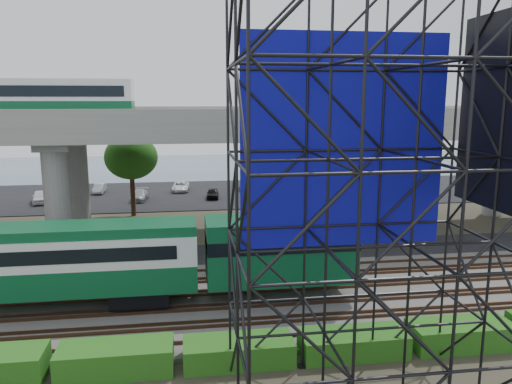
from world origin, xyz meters
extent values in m
plane|color=#474233|center=(0.00, 0.00, 0.00)|extent=(140.00, 140.00, 0.00)
cube|color=slate|center=(0.00, 2.00, 0.10)|extent=(90.00, 12.00, 0.20)
cube|color=black|center=(0.00, 10.50, 0.04)|extent=(90.00, 5.00, 0.08)
cube|color=black|center=(0.00, 34.00, 0.04)|extent=(90.00, 18.00, 0.08)
cube|color=#41546B|center=(0.00, 56.00, 0.01)|extent=(140.00, 40.00, 0.03)
cube|color=#472D1E|center=(0.00, -2.72, 0.28)|extent=(90.00, 0.08, 0.16)
cube|color=#472D1E|center=(0.00, -1.28, 0.28)|extent=(90.00, 0.08, 0.16)
cube|color=#472D1E|center=(0.00, -0.72, 0.28)|extent=(90.00, 0.08, 0.16)
cube|color=#472D1E|center=(0.00, 0.72, 0.28)|extent=(90.00, 0.08, 0.16)
cube|color=#472D1E|center=(0.00, 1.28, 0.28)|extent=(90.00, 0.08, 0.16)
cube|color=#472D1E|center=(0.00, 2.72, 0.28)|extent=(90.00, 0.08, 0.16)
cube|color=#472D1E|center=(0.00, 3.28, 0.28)|extent=(90.00, 0.08, 0.16)
cube|color=#472D1E|center=(0.00, 4.72, 0.28)|extent=(90.00, 0.08, 0.16)
cube|color=#472D1E|center=(0.00, 5.28, 0.28)|extent=(90.00, 0.08, 0.16)
cube|color=#472D1E|center=(0.00, 6.72, 0.28)|extent=(90.00, 0.08, 0.16)
cube|color=black|center=(-3.53, 2.00, 0.81)|extent=(3.00, 2.20, 0.90)
cube|color=#0A4A27|center=(-10.03, 2.00, 1.96)|extent=(19.00, 3.00, 1.40)
cube|color=silver|center=(-10.03, 2.00, 3.41)|extent=(19.00, 3.00, 1.50)
cube|color=#0A4A27|center=(-10.03, 2.00, 4.41)|extent=(19.00, 2.60, 0.50)
cube|color=black|center=(-9.03, 2.00, 3.46)|extent=(15.00, 3.06, 0.70)
cube|color=#0A4A27|center=(3.97, 2.00, 2.96)|extent=(8.00, 3.00, 3.40)
cube|color=#9E9B93|center=(0.00, 16.00, 8.60)|extent=(80.00, 12.00, 1.20)
cube|color=#9E9B93|center=(0.00, 10.25, 9.75)|extent=(80.00, 0.50, 1.10)
cube|color=#9E9B93|center=(0.00, 21.75, 9.75)|extent=(80.00, 0.50, 1.10)
cylinder|color=#9E9B93|center=(-10.00, 12.50, 4.00)|extent=(1.80, 1.80, 8.00)
cylinder|color=#9E9B93|center=(-10.00, 19.50, 4.00)|extent=(1.80, 1.80, 8.00)
cube|color=#9E9B93|center=(-10.00, 16.00, 7.70)|extent=(2.40, 9.00, 0.60)
cylinder|color=#9E9B93|center=(10.00, 12.50, 4.00)|extent=(1.80, 1.80, 8.00)
cylinder|color=#9E9B93|center=(10.00, 19.50, 4.00)|extent=(1.80, 1.80, 8.00)
cube|color=#9E9B93|center=(10.00, 16.00, 7.70)|extent=(2.40, 9.00, 0.60)
cylinder|color=#9E9B93|center=(28.00, 19.50, 4.00)|extent=(1.80, 1.80, 8.00)
cube|color=black|center=(-10.82, 16.00, 9.55)|extent=(12.00, 2.50, 0.70)
cube|color=#0A4A27|center=(-10.82, 16.00, 10.35)|extent=(12.00, 2.50, 0.90)
cube|color=silver|center=(-10.82, 16.00, 11.45)|extent=(12.00, 2.50, 1.30)
cube|color=black|center=(-10.82, 16.00, 11.50)|extent=(11.00, 2.56, 0.80)
cube|color=silver|center=(-10.82, 16.00, 12.25)|extent=(12.00, 2.40, 0.30)
cube|color=#0E0E9D|center=(5.09, -4.95, 9.30)|extent=(8.10, 0.08, 8.25)
cube|color=black|center=(9.64, -8.00, 10.50)|extent=(0.06, 5.40, 6.75)
cube|color=#1B5112|center=(-4.00, -4.30, 0.58)|extent=(4.60, 1.80, 1.15)
cube|color=#1B5112|center=(1.00, -4.30, 0.52)|extent=(4.60, 1.80, 1.03)
cube|color=#1B5112|center=(6.00, -4.30, 0.51)|extent=(4.60, 1.80, 1.01)
cube|color=#1B5112|center=(11.00, -4.30, 0.56)|extent=(4.60, 1.80, 1.12)
cylinder|color=#382314|center=(14.00, 12.50, 2.40)|extent=(0.44, 0.44, 4.80)
ellipsoid|color=#1B5112|center=(14.00, 12.50, 5.60)|extent=(4.94, 4.94, 4.18)
cylinder|color=#382314|center=(-6.00, 24.00, 2.40)|extent=(0.44, 0.44, 4.80)
ellipsoid|color=#1B5112|center=(-6.00, 24.00, 5.60)|extent=(4.94, 4.94, 4.18)
imported|color=black|center=(-3.04, 11.16, 0.75)|extent=(5.05, 2.71, 1.35)
imported|color=white|center=(-16.32, 31.00, 0.73)|extent=(2.45, 4.07, 1.30)
imported|color=#9D9FA5|center=(-11.06, 36.00, 0.62)|extent=(1.21, 3.30, 1.08)
imported|color=#9FA1A6|center=(-6.02, 31.00, 0.64)|extent=(1.86, 3.97, 1.12)
imported|color=white|center=(-1.62, 36.00, 0.64)|extent=(2.12, 4.13, 1.12)
imported|color=black|center=(1.93, 31.00, 0.63)|extent=(1.55, 3.30, 1.09)
imported|color=#9CA0A3|center=(6.21, 36.00, 0.69)|extent=(1.73, 3.85, 1.22)
imported|color=#BABABA|center=(10.42, 31.00, 0.69)|extent=(1.75, 4.23, 1.22)
imported|color=#919298|center=(15.23, 36.00, 0.73)|extent=(2.35, 4.79, 1.31)
camera|label=1|loc=(-1.01, -23.54, 10.94)|focal=35.00mm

